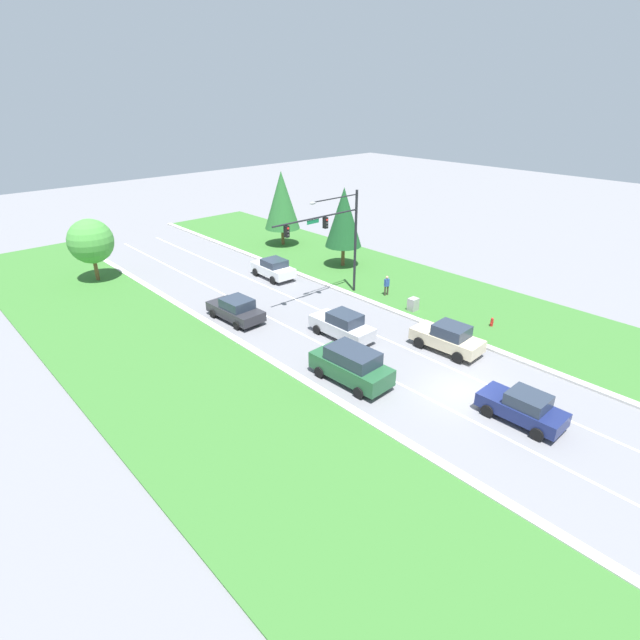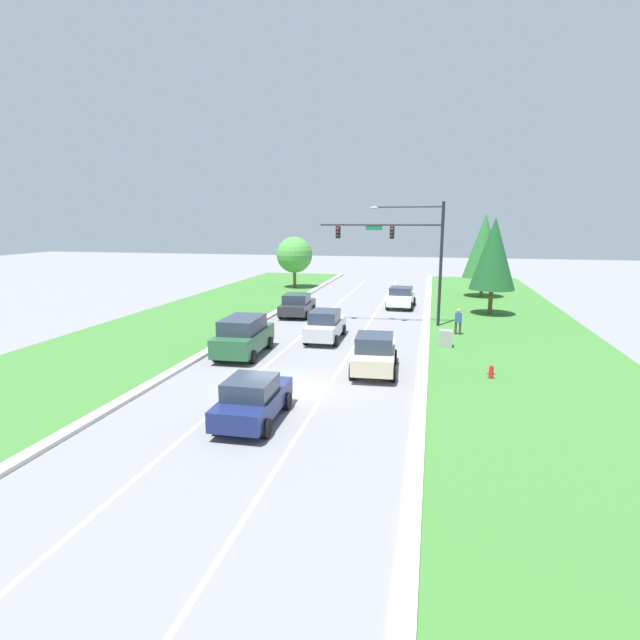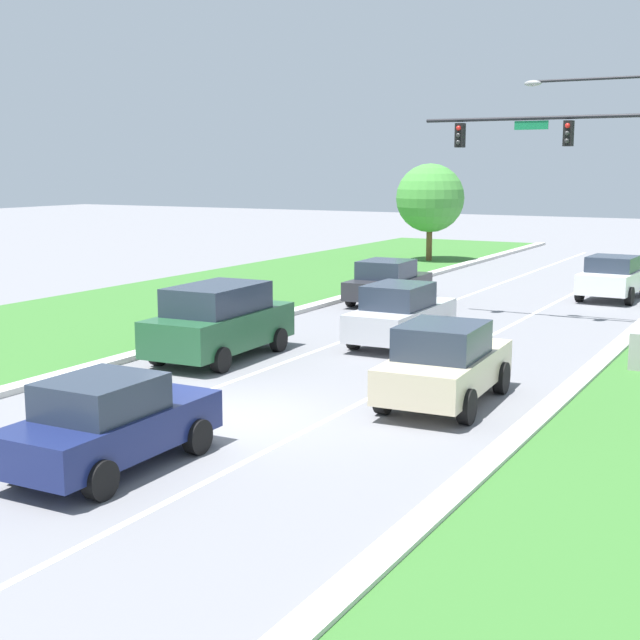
% 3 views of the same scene
% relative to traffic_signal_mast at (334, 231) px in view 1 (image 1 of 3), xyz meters
% --- Properties ---
extents(ground_plane, '(160.00, 160.00, 0.00)m').
position_rel_traffic_signal_mast_xyz_m(ground_plane, '(-4.13, -14.37, -5.43)').
color(ground_plane, slate).
extents(curb_strip_right, '(0.50, 90.00, 0.15)m').
position_rel_traffic_signal_mast_xyz_m(curb_strip_right, '(1.52, -14.37, -5.35)').
color(curb_strip_right, beige).
rests_on(curb_strip_right, ground_plane).
extents(curb_strip_left, '(0.50, 90.00, 0.15)m').
position_rel_traffic_signal_mast_xyz_m(curb_strip_left, '(-9.78, -14.37, -5.35)').
color(curb_strip_left, beige).
rests_on(curb_strip_left, ground_plane).
extents(grass_verge_right, '(10.00, 90.00, 0.08)m').
position_rel_traffic_signal_mast_xyz_m(grass_verge_right, '(6.77, -14.37, -5.39)').
color(grass_verge_right, '#38702D').
rests_on(grass_verge_right, ground_plane).
extents(grass_verge_left, '(10.00, 90.00, 0.08)m').
position_rel_traffic_signal_mast_xyz_m(grass_verge_left, '(-15.03, -14.37, -5.39)').
color(grass_verge_left, '#38702D').
rests_on(grass_verge_left, ground_plane).
extents(lane_stripe_inner_left, '(0.14, 81.00, 0.01)m').
position_rel_traffic_signal_mast_xyz_m(lane_stripe_inner_left, '(-5.93, -14.37, -5.43)').
color(lane_stripe_inner_left, white).
rests_on(lane_stripe_inner_left, ground_plane).
extents(lane_stripe_inner_right, '(0.14, 81.00, 0.01)m').
position_rel_traffic_signal_mast_xyz_m(lane_stripe_inner_right, '(-2.33, -14.37, -5.43)').
color(lane_stripe_inner_right, white).
rests_on(lane_stripe_inner_right, ground_plane).
extents(traffic_signal_mast, '(8.12, 0.41, 8.15)m').
position_rel_traffic_signal_mast_xyz_m(traffic_signal_mast, '(0.00, 0.00, 0.00)').
color(traffic_signal_mast, black).
rests_on(traffic_signal_mast, ground_plane).
extents(navy_sedan, '(2.00, 4.16, 1.63)m').
position_rel_traffic_signal_mast_xyz_m(navy_sedan, '(-4.17, -17.81, -4.61)').
color(navy_sedan, navy).
rests_on(navy_sedan, ground_plane).
extents(charcoal_sedan, '(2.31, 4.65, 1.66)m').
position_rel_traffic_signal_mast_xyz_m(charcoal_sedan, '(-7.91, 1.77, -4.61)').
color(charcoal_sedan, '#28282D').
rests_on(charcoal_sedan, ground_plane).
extents(white_sedan, '(2.23, 4.35, 1.72)m').
position_rel_traffic_signal_mast_xyz_m(white_sedan, '(-0.61, 6.97, -4.56)').
color(white_sedan, white).
rests_on(white_sedan, ground_plane).
extents(silver_sedan, '(2.00, 4.65, 1.80)m').
position_rel_traffic_signal_mast_xyz_m(silver_sedan, '(-4.27, -5.29, -4.55)').
color(silver_sedan, silver).
rests_on(silver_sedan, ground_plane).
extents(forest_suv, '(2.32, 4.88, 2.02)m').
position_rel_traffic_signal_mast_xyz_m(forest_suv, '(-7.74, -9.52, -4.39)').
color(forest_suv, '#235633').
rests_on(forest_suv, ground_plane).
extents(champagne_sedan, '(2.23, 4.55, 1.81)m').
position_rel_traffic_signal_mast_xyz_m(champagne_sedan, '(-0.69, -11.03, -4.52)').
color(champagne_sedan, beige).
rests_on(champagne_sedan, ground_plane).
extents(utility_cabinet, '(0.70, 0.60, 1.02)m').
position_rel_traffic_signal_mast_xyz_m(utility_cabinet, '(2.64, -5.73, -4.92)').
color(utility_cabinet, '#9E9E99').
rests_on(utility_cabinet, ground_plane).
extents(pedestrian, '(0.42, 0.29, 1.69)m').
position_rel_traffic_signal_mast_xyz_m(pedestrian, '(3.44, -2.45, -4.49)').
color(pedestrian, '#42382D').
rests_on(pedestrian, ground_plane).
extents(fire_hydrant, '(0.34, 0.20, 0.70)m').
position_rel_traffic_signal_mast_xyz_m(fire_hydrant, '(4.50, -11.11, -5.09)').
color(fire_hydrant, red).
rests_on(fire_hydrant, ground_plane).
extents(conifer_near_right_tree, '(3.61, 3.61, 7.61)m').
position_rel_traffic_signal_mast_xyz_m(conifer_near_right_tree, '(6.25, 14.30, -0.71)').
color(conifer_near_right_tree, brown).
rests_on(conifer_near_right_tree, ground_plane).
extents(oak_near_left_tree, '(3.71, 3.71, 5.33)m').
position_rel_traffic_signal_mast_xyz_m(oak_near_left_tree, '(-12.23, 16.57, -1.96)').
color(oak_near_left_tree, brown).
rests_on(oak_near_left_tree, ground_plane).
extents(conifer_far_right_tree, '(3.30, 3.30, 7.23)m').
position_rel_traffic_signal_mast_xyz_m(conifer_far_right_tree, '(6.09, 5.15, -0.85)').
color(conifer_far_right_tree, brown).
rests_on(conifer_far_right_tree, ground_plane).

